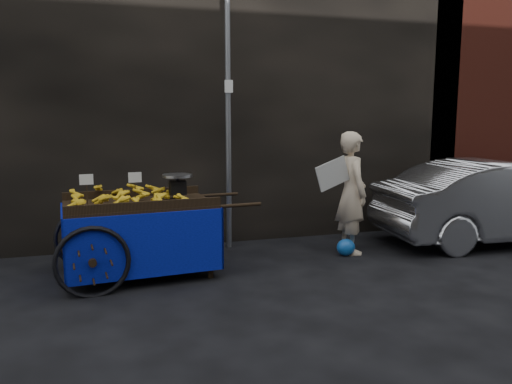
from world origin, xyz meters
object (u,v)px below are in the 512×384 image
object	(u,v)px
banana_cart	(135,210)
plastic_bag	(346,247)
parked_car	(502,202)
vendor	(351,193)

from	to	relation	value
banana_cart	plastic_bag	distance (m)	3.00
banana_cart	parked_car	size ratio (longest dim) A/B	0.65
banana_cart	plastic_bag	world-z (taller)	banana_cart
vendor	banana_cart	bearing A→B (deg)	93.71
vendor	parked_car	size ratio (longest dim) A/B	0.45
vendor	plastic_bag	bearing A→B (deg)	137.65
plastic_bag	parked_car	distance (m)	2.76
banana_cart	parked_car	distance (m)	5.62
banana_cart	parked_car	world-z (taller)	banana_cart
plastic_bag	vendor	bearing A→B (deg)	47.83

